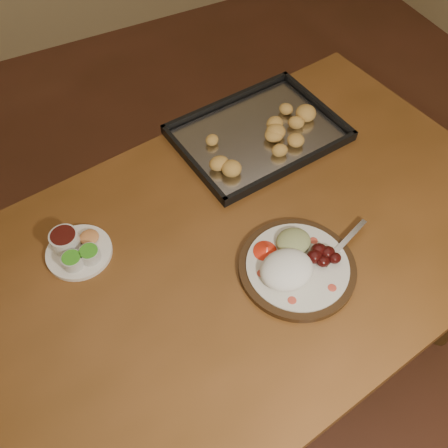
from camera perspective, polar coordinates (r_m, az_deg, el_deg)
ground at (r=2.02m, az=1.92°, el=-8.08°), size 4.00×4.00×0.00m
dining_table at (r=1.32m, az=1.70°, el=-4.70°), size 1.62×1.12×0.75m
dinner_plate at (r=1.20m, az=8.08°, el=-4.62°), size 0.36×0.28×0.06m
condiment_saucer at (r=1.26m, az=-16.56°, el=-2.74°), size 0.16×0.16×0.05m
baking_tray at (r=1.48m, az=3.90°, el=10.35°), size 0.50×0.39×0.05m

